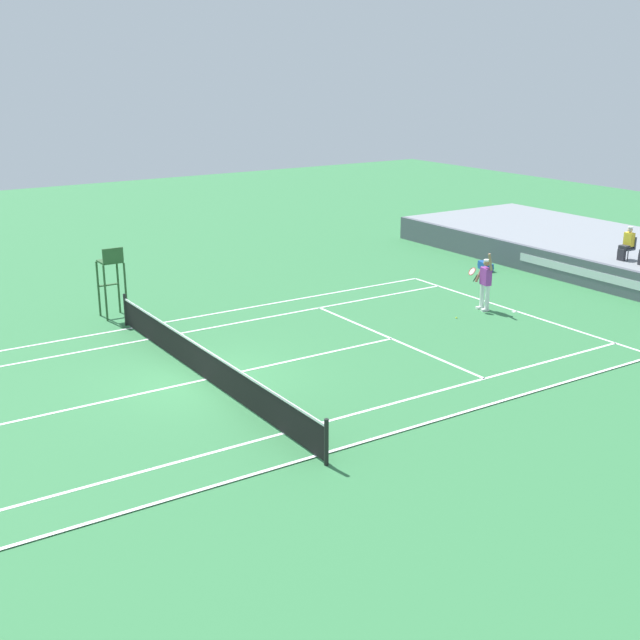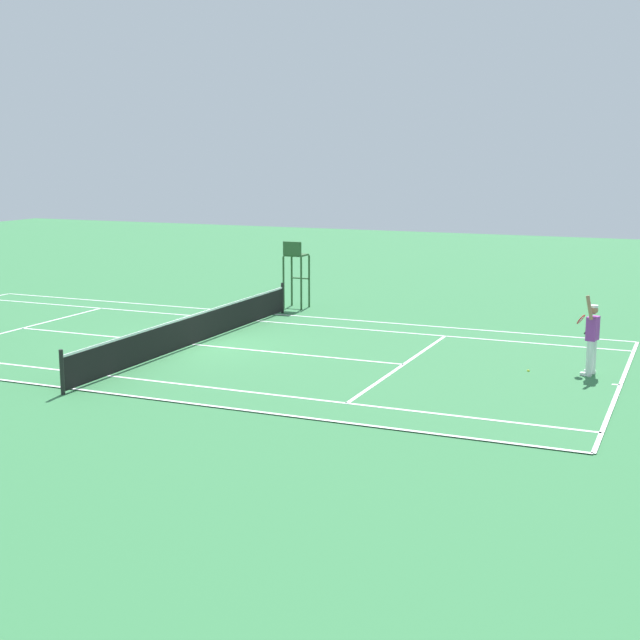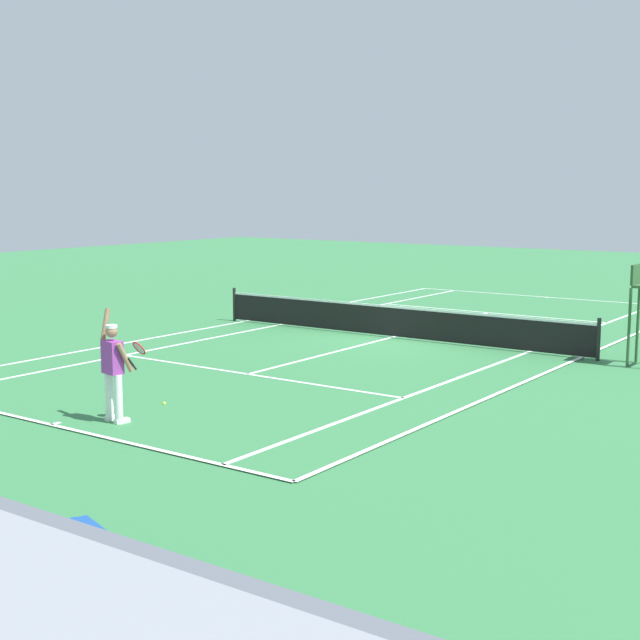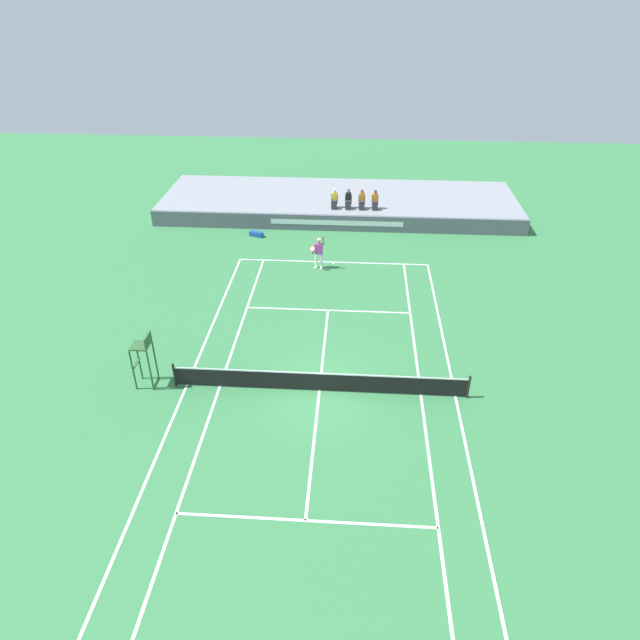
{
  "view_description": "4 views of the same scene",
  "coord_description": "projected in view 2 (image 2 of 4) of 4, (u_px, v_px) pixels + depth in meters",
  "views": [
    {
      "loc": [
        19.24,
        -8.87,
        8.19
      ],
      "look_at": [
        -0.23,
        3.88,
        1.0
      ],
      "focal_mm": 46.41,
      "sensor_mm": 36.0,
      "label": 1
    },
    {
      "loc": [
        22.28,
        13.52,
        5.54
      ],
      "look_at": [
        -0.23,
        3.88,
        1.0
      ],
      "focal_mm": 50.63,
      "sensor_mm": 36.0,
      "label": 2
    },
    {
      "loc": [
        -13.09,
        21.89,
        4.21
      ],
      "look_at": [
        -0.23,
        3.88,
        1.0
      ],
      "focal_mm": 50.57,
      "sensor_mm": 36.0,
      "label": 3
    },
    {
      "loc": [
        1.24,
        -18.07,
        14.72
      ],
      "look_at": [
        -0.23,
        3.88,
        1.0
      ],
      "focal_mm": 31.92,
      "sensor_mm": 36.0,
      "label": 4
    }
  ],
  "objects": [
    {
      "name": "net",
      "position": [
        195.0,
        328.0,
        26.29
      ],
      "size": [
        11.98,
        0.1,
        1.07
      ],
      "color": "black",
      "rests_on": "ground"
    },
    {
      "name": "tennis_player",
      "position": [
        592.0,
        337.0,
        22.63
      ],
      "size": [
        0.82,
        0.62,
        2.08
      ],
      "color": "white",
      "rests_on": "ground"
    },
    {
      "name": "court",
      "position": [
        195.0,
        345.0,
        26.38
      ],
      "size": [
        11.08,
        23.88,
        0.03
      ],
      "color": "#337542",
      "rests_on": "ground"
    },
    {
      "name": "tennis_ball",
      "position": [
        528.0,
        371.0,
        23.15
      ],
      "size": [
        0.07,
        0.07,
        0.07
      ],
      "primitive_type": "sphere",
      "color": "#D1E533",
      "rests_on": "ground"
    },
    {
      "name": "umpire_chair",
      "position": [
        296.0,
        266.0,
        32.48
      ],
      "size": [
        0.77,
        0.77,
        2.44
      ],
      "color": "#2D562D",
      "rests_on": "ground"
    },
    {
      "name": "ground_plane",
      "position": [
        195.0,
        345.0,
        26.39
      ],
      "size": [
        80.0,
        80.0,
        0.0
      ],
      "primitive_type": "plane",
      "color": "#337542"
    }
  ]
}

